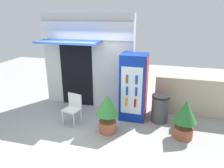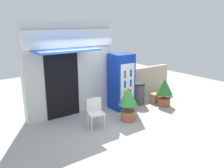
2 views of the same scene
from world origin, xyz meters
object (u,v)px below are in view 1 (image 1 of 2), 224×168
at_px(potted_plant_curbside, 185,117).
at_px(trash_bin, 160,108).
at_px(plastic_chair, 73,107).
at_px(potted_plant_near_shop, 107,110).
at_px(cardboard_box, 183,123).
at_px(drink_cooler, 134,87).

xyz_separation_m(potted_plant_curbside, trash_bin, (-0.63, 0.72, -0.18)).
distance_m(plastic_chair, trash_bin, 2.49).
relative_size(potted_plant_near_shop, trash_bin, 1.32).
bearing_deg(trash_bin, potted_plant_curbside, -48.91).
bearing_deg(trash_bin, plastic_chair, -162.53).
bearing_deg(potted_plant_near_shop, cardboard_box, 18.89).
distance_m(drink_cooler, potted_plant_near_shop, 1.16).
relative_size(drink_cooler, cardboard_box, 4.93).
bearing_deg(trash_bin, drink_cooler, 178.25).
xyz_separation_m(potted_plant_curbside, cardboard_box, (0.01, 0.42, -0.41)).
distance_m(potted_plant_near_shop, cardboard_box, 2.10).
bearing_deg(plastic_chair, cardboard_box, 8.57).
bearing_deg(drink_cooler, potted_plant_near_shop, -117.64).
height_order(plastic_chair, potted_plant_near_shop, potted_plant_near_shop).
distance_m(potted_plant_curbside, cardboard_box, 0.59).
height_order(drink_cooler, potted_plant_near_shop, drink_cooler).
height_order(plastic_chair, trash_bin, plastic_chair).
bearing_deg(drink_cooler, potted_plant_curbside, -27.66).
bearing_deg(trash_bin, cardboard_box, -24.64).
relative_size(plastic_chair, cardboard_box, 2.19).
xyz_separation_m(potted_plant_near_shop, potted_plant_curbside, (1.93, 0.24, -0.05)).
relative_size(plastic_chair, potted_plant_curbside, 0.85).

